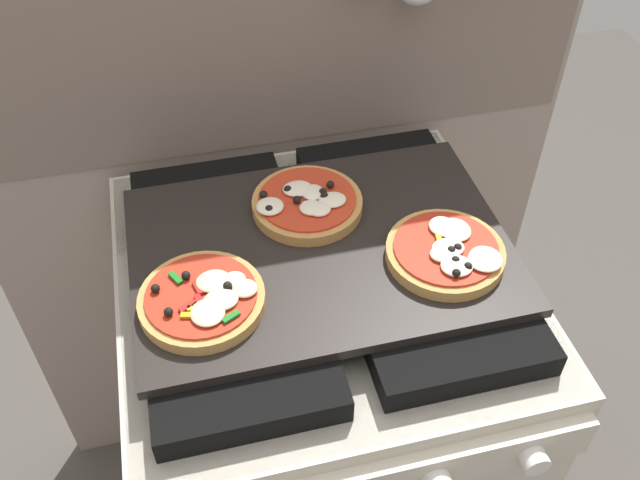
# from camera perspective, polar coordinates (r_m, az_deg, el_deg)

# --- Properties ---
(kitchen_backsplash) EXTENTS (1.10, 0.09, 1.55)m
(kitchen_backsplash) POSITION_cam_1_polar(r_m,az_deg,el_deg) (1.33, -3.32, 5.59)
(kitchen_backsplash) COLOR gray
(kitchen_backsplash) RESTS_ON ground_plane
(stove) EXTENTS (0.60, 0.64, 0.90)m
(stove) POSITION_cam_1_polar(r_m,az_deg,el_deg) (1.36, 0.02, -14.50)
(stove) COLOR beige
(stove) RESTS_ON ground_plane
(baking_tray) EXTENTS (0.54, 0.38, 0.02)m
(baking_tray) POSITION_cam_1_polar(r_m,az_deg,el_deg) (1.00, -0.00, -0.74)
(baking_tray) COLOR black
(baking_tray) RESTS_ON stove
(pizza_left) EXTENTS (0.17, 0.17, 0.03)m
(pizza_left) POSITION_cam_1_polar(r_m,az_deg,el_deg) (0.92, -9.53, -4.80)
(pizza_left) COLOR tan
(pizza_left) RESTS_ON baking_tray
(pizza_right) EXTENTS (0.17, 0.17, 0.03)m
(pizza_right) POSITION_cam_1_polar(r_m,az_deg,el_deg) (0.98, 10.48, -0.96)
(pizza_right) COLOR tan
(pizza_right) RESTS_ON baking_tray
(pizza_center) EXTENTS (0.17, 0.17, 0.03)m
(pizza_center) POSITION_cam_1_polar(r_m,az_deg,el_deg) (1.04, -1.16, 3.06)
(pizza_center) COLOR #C18947
(pizza_center) RESTS_ON baking_tray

